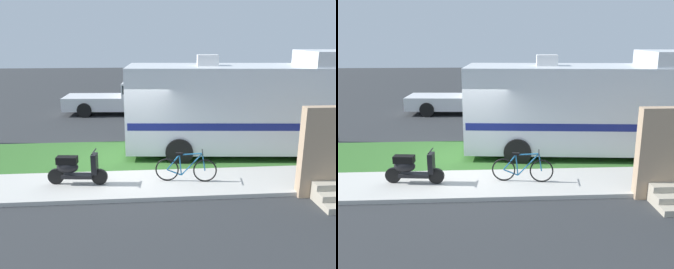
{
  "view_description": "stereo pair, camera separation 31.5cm",
  "coord_description": "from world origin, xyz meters",
  "views": [
    {
      "loc": [
        0.25,
        -10.7,
        4.07
      ],
      "look_at": [
        1.19,
        0.3,
        1.1
      ],
      "focal_mm": 38.83,
      "sensor_mm": 36.0,
      "label": 1
    },
    {
      "loc": [
        0.56,
        -10.72,
        4.07
      ],
      "look_at": [
        1.19,
        0.3,
        1.1
      ],
      "focal_mm": 38.83,
      "sensor_mm": 36.0,
      "label": 2
    }
  ],
  "objects": [
    {
      "name": "bicycle",
      "position": [
        1.57,
        -1.19,
        0.5
      ],
      "size": [
        1.72,
        0.52,
        0.89
      ],
      "color": "black",
      "rests_on": "ground"
    },
    {
      "name": "scooter",
      "position": [
        -1.51,
        -1.13,
        0.58
      ],
      "size": [
        1.66,
        0.51,
        0.97
      ],
      "color": "black",
      "rests_on": "ground"
    },
    {
      "name": "pickup_truck_near",
      "position": [
        3.76,
        5.94,
        0.98
      ],
      "size": [
        5.07,
        2.21,
        1.86
      ],
      "color": "silver",
      "rests_on": "ground"
    },
    {
      "name": "grass_strip",
      "position": [
        0.0,
        1.5,
        0.04
      ],
      "size": [
        24.0,
        3.4,
        0.08
      ],
      "color": "#336628",
      "rests_on": "ground"
    },
    {
      "name": "pickup_truck_far",
      "position": [
        -0.15,
        9.0,
        0.93
      ],
      "size": [
        5.84,
        2.45,
        1.73
      ],
      "color": "silver",
      "rests_on": "ground"
    },
    {
      "name": "sidewalk",
      "position": [
        0.0,
        -1.2,
        0.06
      ],
      "size": [
        24.0,
        2.0,
        0.12
      ],
      "color": "beige",
      "rests_on": "ground"
    },
    {
      "name": "ground_plane",
      "position": [
        0.0,
        0.0,
        0.0
      ],
      "size": [
        80.0,
        80.0,
        0.0
      ],
      "primitive_type": "plane",
      "color": "#2D3033"
    },
    {
      "name": "bottle_green",
      "position": [
        5.82,
        -1.38,
        0.22
      ],
      "size": [
        0.06,
        0.06,
        0.25
      ],
      "color": "brown",
      "rests_on": "ground"
    },
    {
      "name": "motorhome_rv",
      "position": [
        3.92,
        1.56,
        1.73
      ],
      "size": [
        7.98,
        3.29,
        3.63
      ],
      "color": "silver",
      "rests_on": "ground"
    }
  ]
}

